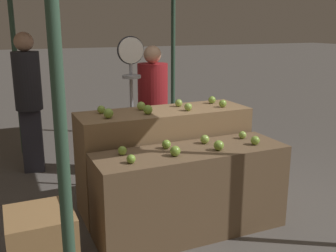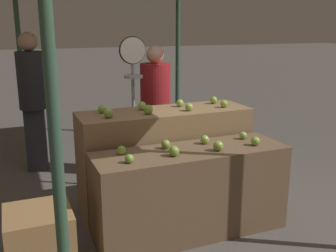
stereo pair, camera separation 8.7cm
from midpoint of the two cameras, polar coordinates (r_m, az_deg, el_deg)
The scene contains 23 objects.
ground_plane at distance 3.71m, azimuth 3.88°, elevation -14.95°, with size 60.00×60.00×0.00m, color #59544F.
display_counter_front at distance 3.53m, azimuth 3.98°, elevation -9.47°, with size 1.71×0.55×0.78m, color brown.
display_counter_back at distance 4.00m, azimuth 0.19°, elevation -4.76°, with size 1.71×0.55×1.00m, color olive.
apple_front_0 at distance 3.07m, azimuth -4.84°, elevation -4.75°, with size 0.07×0.07×0.07m, color #7AA338.
apple_front_1 at distance 3.22m, azimuth 1.65°, elevation -3.66°, with size 0.09×0.09×0.09m, color #7AA338.
apple_front_2 at distance 3.38m, azimuth 8.02°, elevation -2.87°, with size 0.09×0.09×0.09m, color #84AD3D.
apple_front_3 at distance 3.59m, azimuth 13.23°, elevation -2.15°, with size 0.08×0.08×0.08m, color #84AD3D.
apple_front_4 at distance 3.28m, azimuth -6.03°, elevation -3.51°, with size 0.07×0.07×0.07m, color #84AD3D.
apple_front_5 at distance 3.41m, azimuth 0.40°, elevation -2.67°, with size 0.08×0.08×0.08m, color #7AA338.
apple_front_6 at distance 3.56m, azimuth 6.05°, elevation -1.97°, with size 0.08×0.08×0.08m, color #8EB247.
apple_front_7 at distance 3.77m, azimuth 11.49°, elevation -1.35°, with size 0.07×0.07×0.07m, color #8EB247.
apple_back_0 at distance 3.57m, azimuth -7.94°, elevation 1.88°, with size 0.09×0.09×0.09m, color #84AD3D.
apple_back_1 at distance 3.69m, azimuth -2.20°, elevation 2.40°, with size 0.09×0.09×0.09m, color #7AA338.
apple_back_2 at distance 3.84m, azimuth 3.71°, elevation 2.76°, with size 0.08×0.08×0.08m, color #8EB247.
apple_back_3 at distance 4.04m, azimuth 8.75°, elevation 3.21°, with size 0.08×0.08×0.08m, color #84AD3D.
apple_back_4 at distance 3.78m, azimuth -8.92°, elevation 2.42°, with size 0.08×0.08×0.08m, color #84AD3D.
apple_back_5 at distance 3.88m, azimuth -3.15°, elevation 2.95°, with size 0.08×0.08×0.08m, color #8EB247.
apple_back_6 at distance 4.04m, azimuth 2.36°, elevation 3.35°, with size 0.08×0.08×0.08m, color #8EB247.
apple_back_7 at distance 4.22m, azimuth 7.23°, elevation 3.76°, with size 0.08×0.08×0.08m, color #84AD3D.
produce_scale at distance 4.26m, azimuth -4.50°, elevation 6.74°, with size 0.29×0.20×1.71m.
person_vendor_at_scale at distance 4.75m, azimuth -1.32°, elevation 3.44°, with size 0.49×0.49×1.59m.
person_customer_left at distance 5.12m, azimuth -18.67°, elevation 4.71°, with size 0.38×0.38×1.74m.
wooden_crate_side at distance 3.22m, azimuth -17.34°, elevation -15.57°, with size 0.49×0.49×0.49m, color #9E7547.
Camera 2 is at (-1.41, -2.90, 1.82)m, focal length 42.00 mm.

